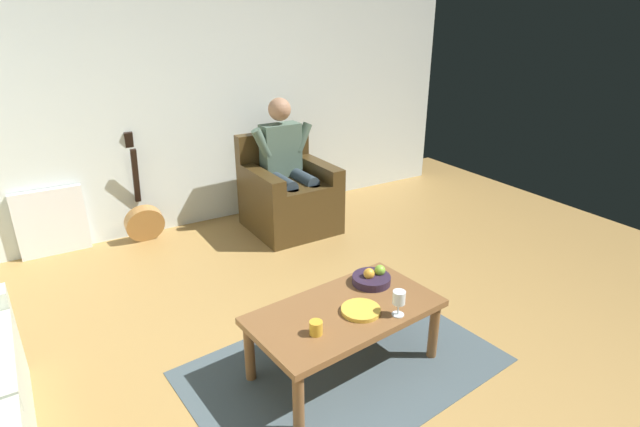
% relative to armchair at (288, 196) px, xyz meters
% --- Properties ---
extents(ground_plane, '(7.15, 7.15, 0.00)m').
position_rel_armchair_xyz_m(ground_plane, '(0.66, 2.40, -0.32)').
color(ground_plane, '#A27C42').
extents(wall_back, '(5.84, 0.06, 2.57)m').
position_rel_armchair_xyz_m(wall_back, '(0.66, -0.61, 0.96)').
color(wall_back, silver).
rests_on(wall_back, ground).
extents(rug, '(1.91, 1.37, 0.01)m').
position_rel_armchair_xyz_m(rug, '(0.69, 2.03, -0.32)').
color(rug, '#414F54').
rests_on(rug, ground).
extents(armchair, '(0.77, 0.80, 0.91)m').
position_rel_armchair_xyz_m(armchair, '(0.00, 0.00, 0.00)').
color(armchair, '#423016').
rests_on(armchair, ground).
extents(person_seated, '(0.64, 0.60, 1.26)m').
position_rel_armchair_xyz_m(person_seated, '(0.00, -0.01, 0.35)').
color(person_seated, '#4E6656').
rests_on(person_seated, ground).
extents(coffee_table, '(1.16, 0.70, 0.41)m').
position_rel_armchair_xyz_m(coffee_table, '(0.69, 2.03, 0.03)').
color(coffee_table, brown).
rests_on(coffee_table, ground).
extents(guitar, '(0.35, 0.30, 1.00)m').
position_rel_armchair_xyz_m(guitar, '(1.29, -0.41, -0.11)').
color(guitar, '#A9763E').
rests_on(guitar, ground).
extents(radiator, '(0.56, 0.06, 0.60)m').
position_rel_armchair_xyz_m(radiator, '(2.03, -0.54, -0.03)').
color(radiator, white).
rests_on(radiator, ground).
extents(wine_glass_near, '(0.07, 0.07, 0.15)m').
position_rel_armchair_xyz_m(wine_glass_near, '(0.47, 2.24, 0.19)').
color(wine_glass_near, silver).
rests_on(wine_glass_near, coffee_table).
extents(fruit_bowl, '(0.24, 0.24, 0.11)m').
position_rel_armchair_xyz_m(fruit_bowl, '(0.38, 1.87, 0.12)').
color(fruit_bowl, '#2B1E32').
rests_on(fruit_bowl, coffee_table).
extents(decorative_dish, '(0.23, 0.23, 0.02)m').
position_rel_armchair_xyz_m(decorative_dish, '(0.63, 2.11, 0.10)').
color(decorative_dish, gold).
rests_on(decorative_dish, coffee_table).
extents(candle_jar, '(0.07, 0.07, 0.08)m').
position_rel_armchair_xyz_m(candle_jar, '(0.95, 2.15, 0.13)').
color(candle_jar, gold).
rests_on(candle_jar, coffee_table).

